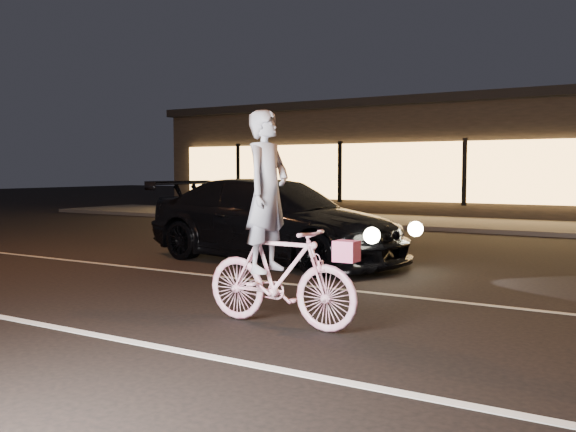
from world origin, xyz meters
The scene contains 7 objects.
ground centered at (0.00, 0.00, 0.00)m, with size 90.00×90.00×0.00m, color black.
lane_stripe_near centered at (0.00, -1.50, 0.00)m, with size 60.00×0.12×0.01m, color silver.
lane_stripe_far centered at (0.00, 2.00, 0.00)m, with size 60.00×0.10×0.01m, color gray.
sidewalk centered at (0.00, 13.00, 0.06)m, with size 30.00×4.00×0.12m, color #383533.
storefront centered at (0.00, 18.97, 2.15)m, with size 25.40×8.42×4.20m.
cyclist centered at (2.26, -0.20, 0.82)m, with size 1.83×0.63×2.30m.
sedan centered at (-0.35, 3.87, 0.75)m, with size 5.42×2.78×1.50m.
Camera 1 is at (5.88, -5.94, 1.67)m, focal length 40.00 mm.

